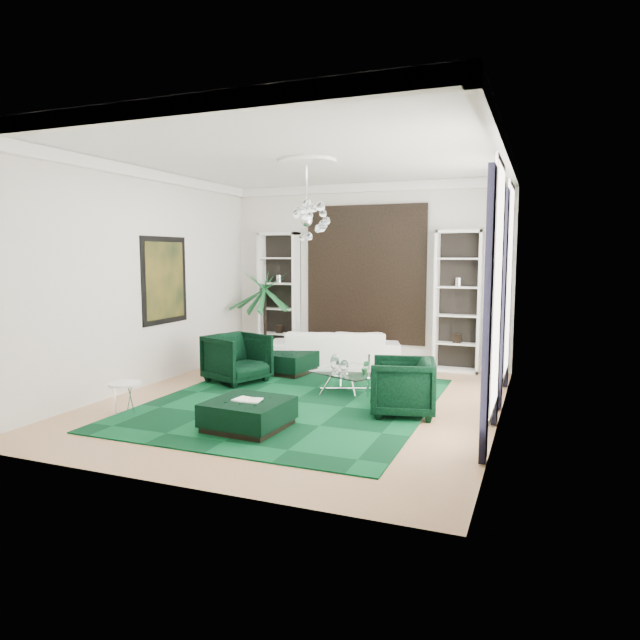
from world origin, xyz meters
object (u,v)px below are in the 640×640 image
at_px(sofa, 335,349).
at_px(ottoman_side, 287,363).
at_px(side_table, 125,399).
at_px(ottoman_front, 248,415).
at_px(coffee_table, 354,382).
at_px(armchair_left, 237,358).
at_px(armchair_right, 403,387).
at_px(palm, 265,302).

xyz_separation_m(sofa, ottoman_side, (-0.65, -0.99, -0.17)).
height_order(sofa, side_table, sofa).
bearing_deg(ottoman_front, ottoman_side, 106.46).
relative_size(coffee_table, ottoman_front, 1.10).
distance_m(armchair_left, coffee_table, 2.23).
relative_size(armchair_left, armchair_right, 1.07).
xyz_separation_m(side_table, palm, (-0.11, 4.72, 1.04)).
height_order(armchair_left, coffee_table, armchair_left).
bearing_deg(side_table, armchair_right, 20.63).
bearing_deg(sofa, ottoman_front, 75.85).
xyz_separation_m(coffee_table, ottoman_front, (-0.68, -2.45, 0.01)).
xyz_separation_m(armchair_left, ottoman_side, (0.52, 1.04, -0.23)).
relative_size(ottoman_side, ottoman_front, 0.96).
bearing_deg(coffee_table, ottoman_front, -105.46).
relative_size(sofa, armchair_right, 2.86).
xyz_separation_m(ottoman_side, ottoman_front, (1.02, -3.44, -0.01)).
height_order(sofa, ottoman_front, sofa).
distance_m(sofa, ottoman_front, 4.45).
xyz_separation_m(armchair_left, coffee_table, (2.21, 0.04, -0.26)).
bearing_deg(side_table, ottoman_front, -0.13).
bearing_deg(ottoman_front, palm, 114.37).
xyz_separation_m(armchair_right, ottoman_side, (-2.77, 2.01, -0.21)).
bearing_deg(armchair_right, coffee_table, -146.03).
distance_m(armchair_right, ottoman_front, 2.27).
relative_size(ottoman_front, palm, 0.39).
relative_size(armchair_right, ottoman_side, 0.97).
relative_size(armchair_right, ottoman_front, 0.92).
distance_m(armchair_right, side_table, 4.05).
bearing_deg(ottoman_front, armchair_left, 122.50).
bearing_deg(armchair_left, palm, 35.57).
bearing_deg(palm, sofa, -9.60).
height_order(sofa, armchair_left, armchair_left).
bearing_deg(sofa, ottoman_side, 37.84).
relative_size(ottoman_side, palm, 0.37).
bearing_deg(ottoman_front, armchair_right, 39.21).
distance_m(armchair_left, ottoman_side, 1.18).
bearing_deg(ottoman_side, ottoman_front, -73.54).
bearing_deg(sofa, armchair_right, 106.39).
height_order(coffee_table, ottoman_side, ottoman_side).
xyz_separation_m(armchair_left, side_table, (-0.50, -2.40, -0.22)).
height_order(side_table, palm, palm).
bearing_deg(armchair_right, palm, -142.90).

